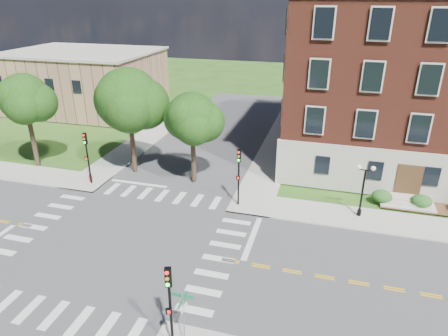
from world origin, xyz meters
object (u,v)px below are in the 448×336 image
(fire_hydrant, at_px, (91,177))
(traffic_signal_nw, at_px, (87,152))
(twin_lamp_west, at_px, (363,188))
(street_sign_pole, at_px, (183,309))
(traffic_signal_se, at_px, (170,299))
(traffic_signal_ne, at_px, (239,170))

(fire_hydrant, bearing_deg, traffic_signal_nw, -53.75)
(twin_lamp_west, bearing_deg, street_sign_pole, -119.42)
(traffic_signal_nw, height_order, twin_lamp_west, traffic_signal_nw)
(twin_lamp_west, distance_m, fire_hydrant, 23.66)
(traffic_signal_nw, relative_size, fire_hydrant, 6.40)
(traffic_signal_se, xyz_separation_m, traffic_signal_nw, (-14.19, 15.07, 0.00))
(traffic_signal_nw, bearing_deg, traffic_signal_ne, -1.03)
(traffic_signal_ne, bearing_deg, street_sign_pole, -86.62)
(traffic_signal_nw, bearing_deg, street_sign_pole, -44.99)
(traffic_signal_nw, distance_m, street_sign_pole, 20.75)
(traffic_signal_nw, distance_m, fire_hydrant, 2.77)
(twin_lamp_west, bearing_deg, fire_hydrant, -179.47)
(traffic_signal_se, bearing_deg, fire_hydrant, 133.10)
(traffic_signal_nw, xyz_separation_m, fire_hydrant, (-0.30, 0.41, -2.72))
(traffic_signal_nw, distance_m, twin_lamp_west, 23.29)
(traffic_signal_se, relative_size, fire_hydrant, 6.40)
(twin_lamp_west, xyz_separation_m, street_sign_pole, (-8.62, -15.28, -0.21))
(traffic_signal_ne, xyz_separation_m, fire_hydrant, (-14.11, 0.65, -2.72))
(street_sign_pole, distance_m, fire_hydrant, 21.31)
(traffic_signal_nw, bearing_deg, twin_lamp_west, 1.53)
(traffic_signal_se, xyz_separation_m, fire_hydrant, (-14.49, 15.48, -2.72))
(traffic_signal_ne, distance_m, twin_lamp_west, 9.53)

